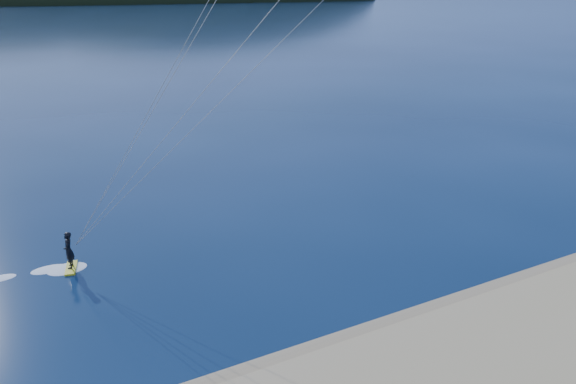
{
  "coord_description": "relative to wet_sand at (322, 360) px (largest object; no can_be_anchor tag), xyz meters",
  "views": [
    {
      "loc": [
        -9.81,
        -10.71,
        13.56
      ],
      "look_at": [
        1.49,
        10.0,
        5.0
      ],
      "focal_mm": 34.62,
      "sensor_mm": 36.0,
      "label": 1
    }
  ],
  "objects": [
    {
      "name": "wet_sand",
      "position": [
        0.0,
        0.0,
        0.0
      ],
      "size": [
        220.0,
        2.5,
        0.1
      ],
      "color": "#967F57",
      "rests_on": "ground"
    }
  ]
}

